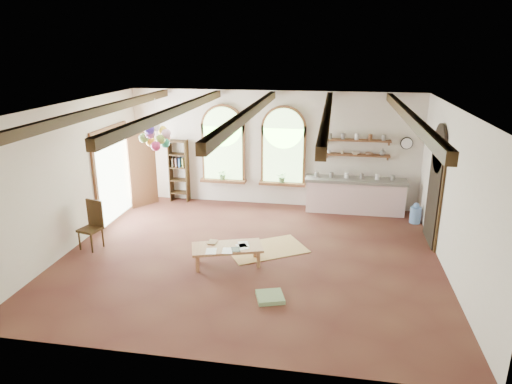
% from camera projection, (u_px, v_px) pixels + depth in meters
% --- Properties ---
extents(floor, '(8.00, 8.00, 0.00)m').
position_uv_depth(floor, '(250.00, 256.00, 9.87)').
color(floor, brown).
rests_on(floor, ground).
extents(ceiling_beams, '(6.20, 6.80, 0.18)m').
position_uv_depth(ceiling_beams, '(250.00, 112.00, 8.92)').
color(ceiling_beams, '#332410').
rests_on(ceiling_beams, ceiling).
extents(window_left, '(1.30, 0.28, 2.20)m').
position_uv_depth(window_left, '(223.00, 147.00, 12.81)').
color(window_left, brown).
rests_on(window_left, floor).
extents(window_right, '(1.30, 0.28, 2.20)m').
position_uv_depth(window_right, '(283.00, 149.00, 12.54)').
color(window_right, brown).
rests_on(window_right, floor).
extents(left_doorway, '(0.10, 1.90, 2.50)m').
position_uv_depth(left_doorway, '(113.00, 174.00, 11.84)').
color(left_doorway, brown).
rests_on(left_doorway, floor).
extents(right_doorway, '(0.10, 1.30, 2.40)m').
position_uv_depth(right_doorway, '(434.00, 196.00, 10.31)').
color(right_doorway, black).
rests_on(right_doorway, floor).
extents(kitchen_counter, '(2.68, 0.62, 0.94)m').
position_uv_depth(kitchen_counter, '(355.00, 195.00, 12.36)').
color(kitchen_counter, beige).
rests_on(kitchen_counter, floor).
extents(wall_shelf_lower, '(1.70, 0.24, 0.04)m').
position_uv_depth(wall_shelf_lower, '(357.00, 155.00, 12.20)').
color(wall_shelf_lower, brown).
rests_on(wall_shelf_lower, wall_back).
extents(wall_shelf_upper, '(1.70, 0.24, 0.04)m').
position_uv_depth(wall_shelf_upper, '(358.00, 140.00, 12.07)').
color(wall_shelf_upper, brown).
rests_on(wall_shelf_upper, wall_back).
extents(wall_clock, '(0.32, 0.04, 0.32)m').
position_uv_depth(wall_clock, '(407.00, 143.00, 11.96)').
color(wall_clock, black).
rests_on(wall_clock, wall_back).
extents(bookshelf, '(0.53, 0.32, 1.80)m').
position_uv_depth(bookshelf, '(179.00, 171.00, 13.14)').
color(bookshelf, '#332410').
rests_on(bookshelf, floor).
extents(coffee_table, '(1.57, 1.08, 0.41)m').
position_uv_depth(coffee_table, '(227.00, 248.00, 9.39)').
color(coffee_table, '#AF8350').
rests_on(coffee_table, floor).
extents(side_chair, '(0.53, 0.53, 1.09)m').
position_uv_depth(side_chair, '(92.00, 235.00, 10.18)').
color(side_chair, '#332410').
rests_on(side_chair, floor).
extents(floor_mat, '(1.99, 1.78, 0.02)m').
position_uv_depth(floor_mat, '(267.00, 249.00, 10.20)').
color(floor_mat, tan).
rests_on(floor_mat, floor).
extents(floor_cushion, '(0.59, 0.59, 0.08)m').
position_uv_depth(floor_cushion, '(270.00, 297.00, 8.19)').
color(floor_cushion, gray).
rests_on(floor_cushion, floor).
extents(water_jug_a, '(0.32, 0.32, 0.61)m').
position_uv_depth(water_jug_a, '(385.00, 204.00, 12.30)').
color(water_jug_a, '#608ECF').
rests_on(water_jug_a, floor).
extents(water_jug_b, '(0.28, 0.28, 0.54)m').
position_uv_depth(water_jug_b, '(416.00, 214.00, 11.66)').
color(water_jug_b, '#608ECF').
rests_on(water_jug_b, floor).
extents(balloon_cluster, '(0.79, 0.86, 1.14)m').
position_uv_depth(balloon_cluster, '(157.00, 136.00, 10.59)').
color(balloon_cluster, white).
rests_on(balloon_cluster, floor).
extents(table_book, '(0.19, 0.27, 0.02)m').
position_uv_depth(table_book, '(208.00, 242.00, 9.57)').
color(table_book, olive).
rests_on(table_book, coffee_table).
extents(tablet, '(0.24, 0.28, 0.01)m').
position_uv_depth(tablet, '(236.00, 249.00, 9.22)').
color(tablet, black).
rests_on(tablet, coffee_table).
extents(potted_plant_left, '(0.27, 0.23, 0.30)m').
position_uv_depth(potted_plant_left, '(223.00, 174.00, 12.95)').
color(potted_plant_left, '#598C4C').
rests_on(potted_plant_left, window_left).
extents(potted_plant_right, '(0.27, 0.23, 0.30)m').
position_uv_depth(potted_plant_right, '(282.00, 177.00, 12.68)').
color(potted_plant_right, '#598C4C').
rests_on(potted_plant_right, window_right).
extents(shelf_cup_a, '(0.12, 0.10, 0.10)m').
position_uv_depth(shelf_cup_a, '(329.00, 151.00, 12.30)').
color(shelf_cup_a, white).
rests_on(shelf_cup_a, wall_shelf_lower).
extents(shelf_cup_b, '(0.10, 0.10, 0.09)m').
position_uv_depth(shelf_cup_b, '(342.00, 152.00, 12.24)').
color(shelf_cup_b, beige).
rests_on(shelf_cup_b, wall_shelf_lower).
extents(shelf_bowl_a, '(0.22, 0.22, 0.05)m').
position_uv_depth(shelf_bowl_a, '(355.00, 153.00, 12.19)').
color(shelf_bowl_a, beige).
rests_on(shelf_bowl_a, wall_shelf_lower).
extents(shelf_bowl_b, '(0.20, 0.20, 0.06)m').
position_uv_depth(shelf_bowl_b, '(369.00, 154.00, 12.13)').
color(shelf_bowl_b, '#8C664C').
rests_on(shelf_bowl_b, wall_shelf_lower).
extents(shelf_vase, '(0.18, 0.18, 0.19)m').
position_uv_depth(shelf_vase, '(383.00, 152.00, 12.06)').
color(shelf_vase, slate).
rests_on(shelf_vase, wall_shelf_lower).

